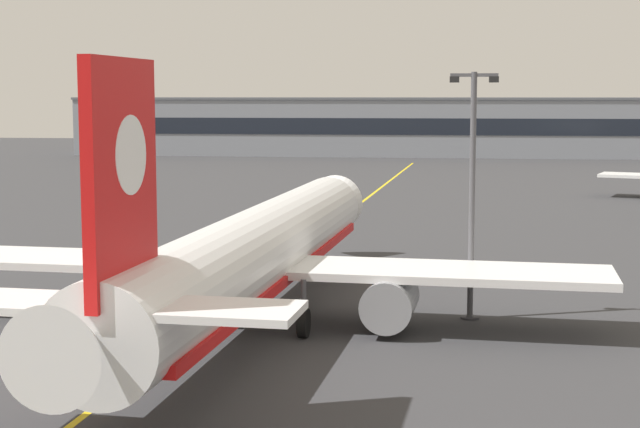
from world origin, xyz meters
name	(u,v)px	position (x,y,z in m)	size (l,w,h in m)	color
ground_plane	(175,379)	(0.00, 0.00, 0.00)	(400.00, 400.00, 0.00)	#353538
taxiway_centreline	(296,253)	(0.00, 30.00, 0.00)	(0.30, 180.00, 0.01)	yellow
airliner_foreground	(256,253)	(1.39, 8.97, 3.37)	(32.24, 41.52, 11.65)	white
apron_lamp_post	(472,191)	(11.17, 11.60, 6.11)	(2.24, 0.90, 11.62)	#515156
safety_cone_by_nose_gear	(308,259)	(1.40, 26.12, 0.26)	(0.44, 0.44, 0.55)	orange
terminal_building	(408,127)	(3.24, 138.78, 5.10)	(117.86, 12.40, 10.18)	gray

